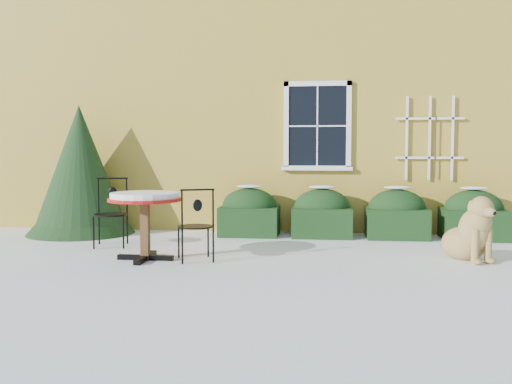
# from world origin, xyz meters

# --- Properties ---
(ground) EXTENTS (80.00, 80.00, 0.00)m
(ground) POSITION_xyz_m (0.00, 0.00, 0.00)
(ground) COLOR white
(ground) RESTS_ON ground
(house) EXTENTS (12.40, 8.40, 6.40)m
(house) POSITION_xyz_m (0.00, 7.00, 3.22)
(house) COLOR gold
(house) RESTS_ON ground
(hedge_row) EXTENTS (4.95, 0.80, 0.91)m
(hedge_row) POSITION_xyz_m (1.65, 2.55, 0.40)
(hedge_row) COLOR black
(hedge_row) RESTS_ON ground
(evergreen_shrub) EXTENTS (1.95, 1.95, 2.36)m
(evergreen_shrub) POSITION_xyz_m (-3.42, 2.41, 0.95)
(evergreen_shrub) COLOR black
(evergreen_shrub) RESTS_ON ground
(bistro_table) EXTENTS (1.02, 1.02, 0.95)m
(bistro_table) POSITION_xyz_m (-1.45, 0.07, 0.79)
(bistro_table) COLOR black
(bistro_table) RESTS_ON ground
(patio_chair_near) EXTENTS (0.58, 0.58, 1.02)m
(patio_chair_near) POSITION_xyz_m (-0.73, 0.08, 0.51)
(patio_chair_near) COLOR black
(patio_chair_near) RESTS_ON ground
(patio_chair_far) EXTENTS (0.58, 0.57, 1.09)m
(patio_chair_far) POSITION_xyz_m (-2.36, 1.14, 0.55)
(patio_chair_far) COLOR black
(patio_chair_far) RESTS_ON ground
(dog) EXTENTS (0.81, 1.03, 0.94)m
(dog) POSITION_xyz_m (3.06, 0.55, 0.38)
(dog) COLOR tan
(dog) RESTS_ON ground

